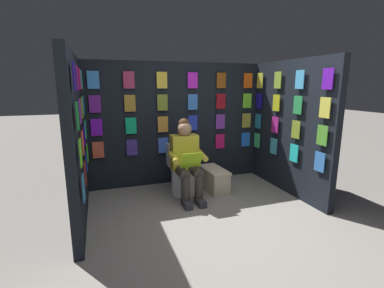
{
  "coord_description": "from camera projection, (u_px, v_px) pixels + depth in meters",
  "views": [
    {
      "loc": [
        1.28,
        2.62,
        1.67
      ],
      "look_at": [
        0.03,
        -1.04,
        0.85
      ],
      "focal_mm": 26.01,
      "sensor_mm": 36.0,
      "label": 1
    }
  ],
  "objects": [
    {
      "name": "ground_plane",
      "position": [
        224.0,
        234.0,
        3.18
      ],
      "size": [
        30.0,
        30.0,
        0.0
      ],
      "primitive_type": "plane",
      "color": "gray"
    },
    {
      "name": "display_wall_back",
      "position": [
        177.0,
        124.0,
        4.75
      ],
      "size": [
        3.08,
        0.14,
        2.04
      ],
      "color": "black",
      "rests_on": "ground"
    },
    {
      "name": "display_wall_left",
      "position": [
        289.0,
        127.0,
        4.32
      ],
      "size": [
        0.14,
        1.89,
        2.04
      ],
      "color": "black",
      "rests_on": "ground"
    },
    {
      "name": "display_wall_right",
      "position": [
        76.0,
        140.0,
        3.35
      ],
      "size": [
        0.14,
        1.89,
        2.04
      ],
      "color": "black",
      "rests_on": "ground"
    },
    {
      "name": "toilet",
      "position": [
        182.0,
        172.0,
        4.36
      ],
      "size": [
        0.41,
        0.55,
        0.77
      ],
      "rotation": [
        0.0,
        0.0,
        -0.0
      ],
      "color": "white",
      "rests_on": "ground"
    },
    {
      "name": "person_reading",
      "position": [
        187.0,
        159.0,
        4.09
      ],
      "size": [
        0.52,
        0.68,
        1.19
      ],
      "rotation": [
        0.0,
        0.0,
        -0.0
      ],
      "color": "gold",
      "rests_on": "ground"
    },
    {
      "name": "comic_longbox_near",
      "position": [
        214.0,
        179.0,
        4.5
      ],
      "size": [
        0.33,
        0.65,
        0.35
      ],
      "rotation": [
        0.0,
        0.0,
        0.05
      ],
      "color": "beige",
      "rests_on": "ground"
    }
  ]
}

